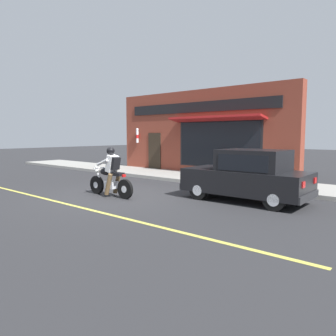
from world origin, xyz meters
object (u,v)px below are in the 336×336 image
at_px(car_hatchback, 247,176).
at_px(traffic_cone, 115,163).
at_px(trash_bin, 283,169).
at_px(fire_hydrant, 224,167).
at_px(motorcycle_with_rider, 111,176).

bearing_deg(car_hatchback, traffic_cone, 73.75).
xyz_separation_m(car_hatchback, trash_bin, (3.85, 0.42, -0.13)).
bearing_deg(fire_hydrant, car_hatchback, -140.49).
xyz_separation_m(motorcycle_with_rider, fire_hydrant, (5.81, -0.75, -0.11)).
bearing_deg(fire_hydrant, motorcycle_with_rider, 172.69).
bearing_deg(car_hatchback, fire_hydrant, 39.51).
bearing_deg(motorcycle_with_rider, car_hatchback, -59.77).
bearing_deg(motorcycle_with_rider, trash_bin, -28.82).
relative_size(motorcycle_with_rider, traffic_cone, 3.37).
bearing_deg(traffic_cone, motorcycle_with_rider, -131.28).
bearing_deg(trash_bin, traffic_cone, 97.30).
bearing_deg(trash_bin, motorcycle_with_rider, 151.18).
bearing_deg(trash_bin, car_hatchback, -173.78).
distance_m(motorcycle_with_rider, car_hatchback, 4.33).
distance_m(trash_bin, traffic_cone, 8.97).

